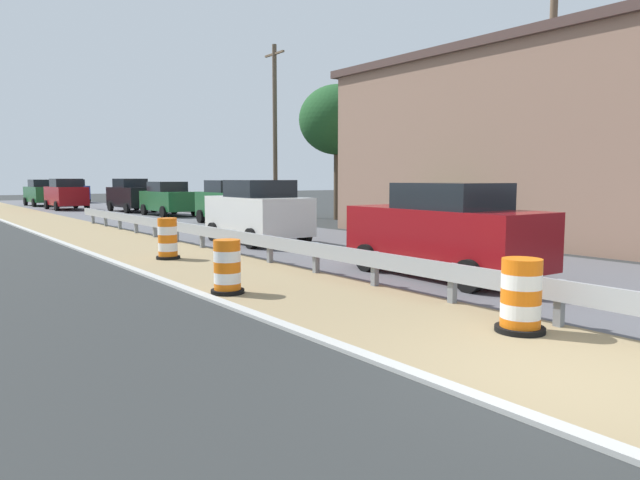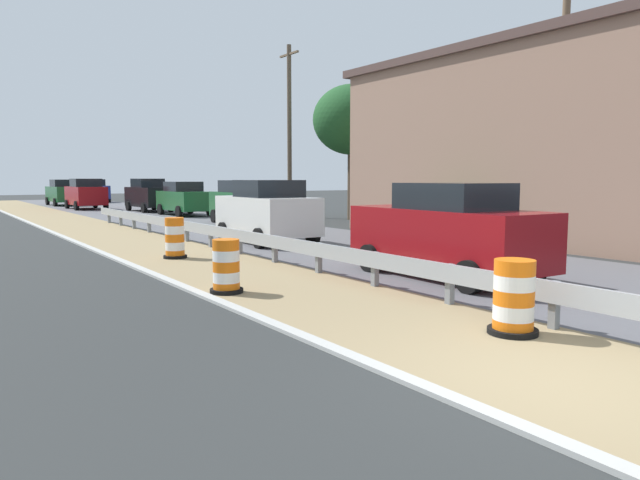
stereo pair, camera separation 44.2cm
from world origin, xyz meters
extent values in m
plane|color=#2B2D2D|center=(0.00, 0.00, 0.00)|extent=(160.00, 160.00, 0.00)
cube|color=#8E7A56|center=(0.47, 0.00, 0.00)|extent=(3.33, 120.00, 0.01)
cube|color=#ADADA8|center=(-1.30, 0.00, 0.00)|extent=(0.20, 120.00, 0.11)
cube|color=#999EA3|center=(1.88, 1.36, 0.55)|extent=(0.08, 50.23, 0.32)
cube|color=slate|center=(1.96, 1.36, 0.35)|extent=(0.12, 0.12, 0.70)
cube|color=slate|center=(1.96, 3.37, 0.35)|extent=(0.12, 0.12, 0.70)
cube|color=slate|center=(1.96, 5.38, 0.35)|extent=(0.12, 0.12, 0.70)
cube|color=slate|center=(1.96, 7.39, 0.35)|extent=(0.12, 0.12, 0.70)
cube|color=slate|center=(1.96, 9.40, 0.35)|extent=(0.12, 0.12, 0.70)
cube|color=slate|center=(1.96, 11.41, 0.35)|extent=(0.12, 0.12, 0.70)
cube|color=slate|center=(1.96, 13.42, 0.35)|extent=(0.12, 0.12, 0.70)
cube|color=slate|center=(1.96, 15.43, 0.35)|extent=(0.12, 0.12, 0.70)
cube|color=slate|center=(1.96, 17.43, 0.35)|extent=(0.12, 0.12, 0.70)
cube|color=slate|center=(1.96, 19.44, 0.35)|extent=(0.12, 0.12, 0.70)
cube|color=slate|center=(1.96, 21.45, 0.35)|extent=(0.12, 0.12, 0.70)
cube|color=slate|center=(1.96, 23.46, 0.35)|extent=(0.12, 0.12, 0.70)
cube|color=slate|center=(1.96, 25.47, 0.35)|extent=(0.12, 0.12, 0.70)
cylinder|color=orange|center=(1.24, 1.52, 0.10)|extent=(0.56, 0.56, 0.21)
cylinder|color=white|center=(1.24, 1.52, 0.31)|extent=(0.56, 0.56, 0.21)
cylinder|color=orange|center=(1.24, 1.52, 0.52)|extent=(0.56, 0.56, 0.21)
cylinder|color=white|center=(1.24, 1.52, 0.73)|extent=(0.56, 0.56, 0.21)
cylinder|color=orange|center=(1.24, 1.52, 0.94)|extent=(0.56, 0.56, 0.21)
cylinder|color=black|center=(1.24, 1.52, 0.04)|extent=(0.70, 0.70, 0.08)
cylinder|color=orange|center=(-0.79, 6.45, 0.10)|extent=(0.51, 0.51, 0.20)
cylinder|color=white|center=(-0.79, 6.45, 0.31)|extent=(0.51, 0.51, 0.20)
cylinder|color=orange|center=(-0.79, 6.45, 0.51)|extent=(0.51, 0.51, 0.20)
cylinder|color=white|center=(-0.79, 6.45, 0.72)|extent=(0.51, 0.51, 0.20)
cylinder|color=orange|center=(-0.79, 6.45, 0.92)|extent=(0.51, 0.51, 0.20)
cylinder|color=black|center=(-0.79, 6.45, 0.04)|extent=(0.63, 0.63, 0.08)
cylinder|color=orange|center=(0.12, 11.62, 0.11)|extent=(0.51, 0.51, 0.22)
cylinder|color=white|center=(0.12, 11.62, 0.33)|extent=(0.51, 0.51, 0.22)
cylinder|color=orange|center=(0.12, 11.62, 0.55)|extent=(0.51, 0.51, 0.22)
cylinder|color=white|center=(0.12, 11.62, 0.77)|extent=(0.51, 0.51, 0.22)
cylinder|color=orange|center=(0.12, 11.62, 1.00)|extent=(0.51, 0.51, 0.22)
cylinder|color=black|center=(0.12, 11.62, 0.04)|extent=(0.63, 0.63, 0.08)
cube|color=maroon|center=(3.99, 39.33, 0.94)|extent=(1.99, 4.28, 1.25)
cube|color=black|center=(3.99, 39.16, 1.85)|extent=(1.76, 1.98, 0.56)
cylinder|color=black|center=(3.00, 40.72, 0.32)|extent=(0.23, 0.64, 0.64)
cylinder|color=black|center=(4.93, 40.74, 0.32)|extent=(0.23, 0.64, 0.64)
cylinder|color=black|center=(3.04, 37.91, 0.32)|extent=(0.23, 0.64, 0.64)
cylinder|color=black|center=(4.97, 37.94, 0.32)|extent=(0.23, 0.64, 0.64)
cube|color=#195128|center=(7.15, 28.86, 0.86)|extent=(1.95, 4.35, 1.08)
cube|color=black|center=(7.14, 29.03, 1.68)|extent=(1.72, 2.02, 0.56)
cylinder|color=black|center=(8.11, 27.46, 0.32)|extent=(0.23, 0.64, 0.64)
cylinder|color=black|center=(6.24, 27.42, 0.32)|extent=(0.23, 0.64, 0.64)
cylinder|color=black|center=(8.05, 30.30, 0.32)|extent=(0.23, 0.64, 0.64)
cylinder|color=black|center=(6.18, 30.27, 0.32)|extent=(0.23, 0.64, 0.64)
cube|color=silver|center=(4.07, 13.59, 0.93)|extent=(2.07, 4.24, 1.22)
cube|color=black|center=(4.07, 13.43, 1.82)|extent=(1.81, 1.97, 0.56)
cylinder|color=black|center=(3.14, 15.00, 0.32)|extent=(0.24, 0.65, 0.64)
cylinder|color=black|center=(5.09, 14.94, 0.32)|extent=(0.24, 0.65, 0.64)
cylinder|color=black|center=(3.06, 12.24, 0.32)|extent=(0.24, 0.65, 0.64)
cylinder|color=black|center=(5.00, 12.19, 0.32)|extent=(0.24, 0.65, 0.64)
cube|color=navy|center=(7.26, 51.13, 0.91)|extent=(2.01, 4.33, 1.17)
cube|color=black|center=(7.27, 51.31, 1.77)|extent=(1.78, 2.01, 0.56)
cylinder|color=black|center=(8.22, 49.70, 0.32)|extent=(0.23, 0.64, 0.64)
cylinder|color=black|center=(6.27, 49.73, 0.32)|extent=(0.23, 0.64, 0.64)
cylinder|color=black|center=(8.26, 52.54, 0.32)|extent=(0.23, 0.64, 0.64)
cylinder|color=black|center=(6.31, 52.57, 0.32)|extent=(0.23, 0.64, 0.64)
cube|color=maroon|center=(3.89, 5.29, 0.91)|extent=(1.95, 4.71, 1.19)
cube|color=black|center=(3.89, 5.11, 1.79)|extent=(1.69, 2.19, 0.56)
cylinder|color=black|center=(3.05, 6.86, 0.32)|extent=(0.24, 0.65, 0.64)
cylinder|color=black|center=(4.84, 6.80, 0.32)|extent=(0.24, 0.65, 0.64)
cylinder|color=black|center=(2.94, 3.79, 0.32)|extent=(0.24, 0.65, 0.64)
cylinder|color=black|center=(4.74, 3.73, 0.32)|extent=(0.24, 0.65, 0.64)
cube|color=#195128|center=(7.11, 21.33, 0.91)|extent=(1.95, 4.22, 1.19)
cube|color=black|center=(7.12, 21.50, 1.79)|extent=(1.68, 1.97, 0.56)
cylinder|color=black|center=(7.95, 19.93, 0.32)|extent=(0.24, 0.65, 0.64)
cylinder|color=black|center=(6.16, 20.00, 0.32)|extent=(0.24, 0.65, 0.64)
cylinder|color=black|center=(8.06, 22.67, 0.32)|extent=(0.24, 0.65, 0.64)
cylinder|color=black|center=(6.27, 22.74, 0.32)|extent=(0.24, 0.65, 0.64)
cube|color=#195128|center=(3.85, 46.13, 0.91)|extent=(2.03, 4.52, 1.17)
cube|color=black|center=(3.85, 45.95, 1.77)|extent=(1.79, 2.10, 0.56)
cylinder|color=black|center=(2.85, 47.59, 0.32)|extent=(0.23, 0.64, 0.64)
cylinder|color=black|center=(4.78, 47.63, 0.32)|extent=(0.23, 0.64, 0.64)
cylinder|color=black|center=(2.91, 44.63, 0.32)|extent=(0.23, 0.64, 0.64)
cylinder|color=black|center=(4.85, 44.67, 0.32)|extent=(0.23, 0.64, 0.64)
cube|color=black|center=(6.75, 34.09, 0.95)|extent=(1.89, 4.56, 1.25)
cube|color=black|center=(6.74, 34.27, 1.85)|extent=(1.63, 2.12, 0.56)
cylinder|color=black|center=(7.67, 32.64, 0.32)|extent=(0.24, 0.65, 0.64)
cylinder|color=black|center=(5.93, 32.58, 0.32)|extent=(0.24, 0.65, 0.64)
cylinder|color=black|center=(7.57, 35.61, 0.32)|extent=(0.24, 0.65, 0.64)
cylinder|color=black|center=(5.83, 35.55, 0.32)|extent=(0.24, 0.65, 0.64)
cube|color=#93705B|center=(14.02, 8.58, 3.18)|extent=(8.62, 15.58, 6.36)
cube|color=#4C3833|center=(14.02, 8.58, 6.51)|extent=(8.96, 16.21, 0.30)
cylinder|color=brown|center=(11.61, 7.69, 4.74)|extent=(0.24, 0.24, 9.49)
cylinder|color=brown|center=(11.31, 23.93, 4.65)|extent=(0.24, 0.24, 9.31)
cube|color=brown|center=(11.31, 23.93, 8.81)|extent=(0.12, 1.80, 0.10)
ellipsoid|color=#1E4C23|center=(9.16, 9.87, 0.76)|extent=(3.33, 3.33, 1.52)
cylinder|color=#4C3D2D|center=(13.01, 20.59, 1.78)|extent=(0.36, 0.36, 3.57)
ellipsoid|color=#1E4C23|center=(13.01, 20.59, 5.16)|extent=(3.98, 3.98, 3.58)
camera|label=1|loc=(-5.81, -3.23, 2.17)|focal=32.53mm
camera|label=2|loc=(-5.45, -3.48, 2.17)|focal=32.53mm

